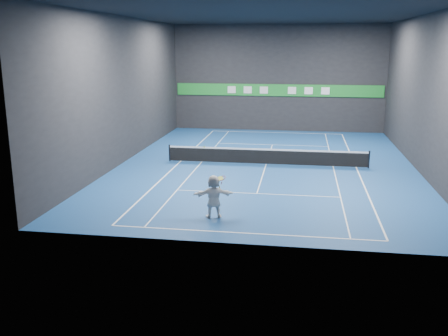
% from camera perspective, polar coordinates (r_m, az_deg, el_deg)
% --- Properties ---
extents(ground, '(26.00, 26.00, 0.00)m').
position_cam_1_polar(ground, '(31.25, 4.83, 0.41)').
color(ground, navy).
rests_on(ground, ground).
extents(ceiling, '(26.00, 26.00, 0.00)m').
position_cam_1_polar(ceiling, '(30.46, 5.19, 17.12)').
color(ceiling, black).
rests_on(ceiling, ground).
extents(wall_back, '(18.00, 0.10, 9.00)m').
position_cam_1_polar(wall_back, '(43.47, 6.22, 10.15)').
color(wall_back, black).
rests_on(wall_back, ground).
extents(wall_front, '(18.00, 0.10, 9.00)m').
position_cam_1_polar(wall_front, '(17.67, 2.05, 4.96)').
color(wall_front, black).
rests_on(wall_front, ground).
extents(wall_left, '(0.10, 26.00, 9.00)m').
position_cam_1_polar(wall_left, '(32.40, -11.27, 8.74)').
color(wall_left, black).
rests_on(wall_left, ground).
extents(wall_right, '(0.10, 26.00, 9.00)m').
position_cam_1_polar(wall_right, '(31.24, 21.87, 7.85)').
color(wall_right, black).
rests_on(wall_right, ground).
extents(baseline_near, '(10.98, 0.08, 0.01)m').
position_cam_1_polar(baseline_near, '(19.91, 2.33, -7.44)').
color(baseline_near, white).
rests_on(baseline_near, ground).
extents(baseline_far, '(10.98, 0.08, 0.01)m').
position_cam_1_polar(baseline_far, '(42.89, 5.99, 4.06)').
color(baseline_far, white).
rests_on(baseline_far, ground).
extents(sideline_doubles_left, '(0.08, 23.78, 0.01)m').
position_cam_1_polar(sideline_doubles_left, '(32.08, -4.99, 0.77)').
color(sideline_doubles_left, white).
rests_on(sideline_doubles_left, ground).
extents(sideline_doubles_right, '(0.08, 23.78, 0.01)m').
position_cam_1_polar(sideline_doubles_right, '(31.37, 14.88, 0.05)').
color(sideline_doubles_right, white).
rests_on(sideline_doubles_right, ground).
extents(sideline_singles_left, '(0.06, 23.78, 0.01)m').
position_cam_1_polar(sideline_singles_left, '(31.79, -2.57, 0.68)').
color(sideline_singles_left, white).
rests_on(sideline_singles_left, ground).
extents(sideline_singles_right, '(0.06, 23.78, 0.01)m').
position_cam_1_polar(sideline_singles_right, '(31.25, 12.37, 0.14)').
color(sideline_singles_right, white).
rests_on(sideline_singles_right, ground).
extents(service_line_near, '(8.23, 0.06, 0.01)m').
position_cam_1_polar(service_line_near, '(25.08, 3.77, -2.93)').
color(service_line_near, white).
rests_on(service_line_near, ground).
extents(service_line_far, '(8.23, 0.06, 0.01)m').
position_cam_1_polar(service_line_far, '(37.49, 5.54, 2.66)').
color(service_line_far, white).
rests_on(service_line_far, ground).
extents(center_service_line, '(0.06, 12.80, 0.01)m').
position_cam_1_polar(center_service_line, '(31.25, 4.83, 0.42)').
color(center_service_line, white).
rests_on(center_service_line, ground).
extents(player, '(1.83, 1.02, 1.88)m').
position_cam_1_polar(player, '(21.37, -1.18, -3.27)').
color(player, white).
rests_on(player, ground).
extents(tennis_ball, '(0.06, 0.06, 0.06)m').
position_cam_1_polar(tennis_ball, '(21.17, -2.27, 2.43)').
color(tennis_ball, '#B1D523').
rests_on(tennis_ball, player).
extents(tennis_net, '(12.50, 0.10, 1.07)m').
position_cam_1_polar(tennis_net, '(31.13, 4.85, 1.38)').
color(tennis_net, black).
rests_on(tennis_net, ground).
extents(sponsor_banner, '(17.64, 0.11, 1.00)m').
position_cam_1_polar(sponsor_banner, '(43.48, 6.18, 8.83)').
color(sponsor_banner, '#1D892D').
rests_on(sponsor_banner, wall_back).
extents(tennis_racket, '(0.48, 0.39, 0.61)m').
position_cam_1_polar(tennis_racket, '(21.15, -0.27, -1.31)').
color(tennis_racket, '#B01B12').
rests_on(tennis_racket, player).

